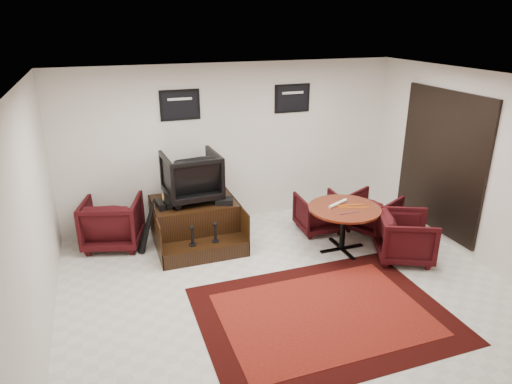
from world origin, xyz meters
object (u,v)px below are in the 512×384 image
(shine_chair, at_px, (191,174))
(table_chair_back, at_px, (319,211))
(table_chair_corner, at_px, (406,235))
(shine_podium, at_px, (196,223))
(table_chair_window, at_px, (374,211))
(meeting_table, at_px, (344,213))
(armchair_side, at_px, (112,220))

(shine_chair, xyz_separation_m, table_chair_back, (2.10, -0.43, -0.77))
(shine_chair, height_order, table_chair_corner, shine_chair)
(shine_chair, xyz_separation_m, table_chair_corner, (2.88, -1.79, -0.73))
(shine_chair, bearing_deg, shine_podium, 86.62)
(shine_podium, distance_m, table_chair_window, 3.04)
(shine_podium, distance_m, shine_chair, 0.83)
(meeting_table, relative_size, table_chair_corner, 1.38)
(table_chair_back, xyz_separation_m, table_chair_corner, (0.78, -1.35, 0.04))
(table_chair_back, distance_m, table_chair_window, 0.94)
(table_chair_window, bearing_deg, shine_chair, 47.87)
(armchair_side, xyz_separation_m, table_chair_back, (3.39, -0.60, -0.09))
(shine_podium, distance_m, armchair_side, 1.33)
(shine_chair, distance_m, table_chair_back, 2.28)
(table_chair_corner, bearing_deg, armchair_side, 88.96)
(table_chair_window, distance_m, table_chair_corner, 0.99)
(shine_podium, bearing_deg, table_chair_corner, -29.68)
(shine_podium, relative_size, table_chair_window, 1.84)
(armchair_side, relative_size, table_chair_corner, 1.11)
(meeting_table, relative_size, table_chair_window, 1.48)
(shine_podium, distance_m, table_chair_corner, 3.32)
(shine_podium, relative_size, meeting_table, 1.24)
(shine_podium, xyz_separation_m, meeting_table, (2.14, -1.06, 0.32))
(shine_podium, xyz_separation_m, table_chair_back, (2.10, -0.29, 0.04))
(meeting_table, xyz_separation_m, table_chair_back, (-0.04, 0.77, -0.28))
(armchair_side, distance_m, table_chair_back, 3.44)
(shine_chair, distance_m, table_chair_corner, 3.47)
(table_chair_corner, bearing_deg, table_chair_window, 19.42)
(shine_chair, relative_size, table_chair_back, 1.21)
(armchair_side, bearing_deg, meeting_table, 173.69)
(shine_podium, height_order, table_chair_back, table_chair_back)
(meeting_table, height_order, table_chair_back, meeting_table)
(shine_chair, height_order, meeting_table, shine_chair)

